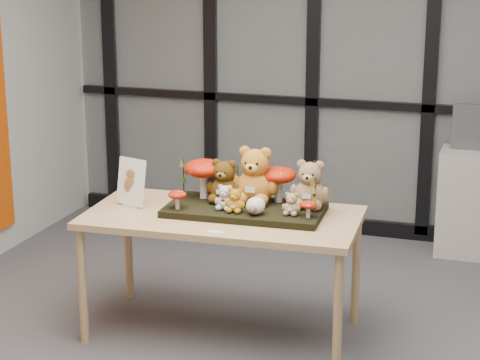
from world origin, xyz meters
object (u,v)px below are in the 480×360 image
(display_table, at_px, (222,225))
(bear_small_yellow, at_px, (235,199))
(bear_pooh_yellow, at_px, (255,172))
(mushroom_front_left, at_px, (177,199))
(bear_tan_back, at_px, (310,181))
(bear_white_bow, at_px, (225,196))
(mushroom_back_left, at_px, (204,177))
(mushroom_front_right, at_px, (308,208))
(plush_cream_hedgehog, at_px, (256,205))
(bear_brown_medium, at_px, (224,178))
(mushroom_back_right, at_px, (279,183))
(sign_holder, at_px, (131,184))
(bear_beige_small, at_px, (292,202))
(cabinet, at_px, (480,204))
(diorama_tray, at_px, (245,210))

(display_table, bearing_deg, bear_small_yellow, -29.58)
(bear_pooh_yellow, xyz_separation_m, mushroom_front_left, (-0.38, -0.27, -0.12))
(bear_tan_back, bearing_deg, bear_white_bow, -158.92)
(mushroom_back_left, xyz_separation_m, mushroom_front_left, (-0.07, -0.26, -0.07))
(mushroom_back_left, relative_size, mushroom_front_right, 2.47)
(bear_pooh_yellow, distance_m, plush_cream_hedgehog, 0.27)
(bear_brown_medium, distance_m, mushroom_back_right, 0.32)
(bear_small_yellow, distance_m, bear_white_bow, 0.08)
(bear_white_bow, xyz_separation_m, sign_holder, (-0.59, 0.01, 0.01))
(bear_beige_small, height_order, mushroom_back_right, mushroom_back_right)
(bear_brown_medium, distance_m, mushroom_front_left, 0.31)
(bear_small_yellow, height_order, cabinet, bear_small_yellow)
(plush_cream_hedgehog, height_order, mushroom_back_left, mushroom_back_left)
(bear_brown_medium, distance_m, mushroom_back_left, 0.14)
(display_table, xyz_separation_m, plush_cream_hedgehog, (0.22, -0.05, 0.16))
(bear_pooh_yellow, xyz_separation_m, mushroom_front_right, (0.37, -0.19, -0.13))
(bear_pooh_yellow, xyz_separation_m, bear_brown_medium, (-0.18, -0.04, -0.04))
(bear_brown_medium, height_order, bear_tan_back, bear_tan_back)
(display_table, xyz_separation_m, bear_brown_medium, (-0.03, 0.13, 0.25))
(bear_pooh_yellow, xyz_separation_m, mushroom_back_right, (0.13, 0.06, -0.07))
(diorama_tray, bearing_deg, mushroom_back_right, 43.24)
(bear_tan_back, relative_size, mushroom_front_right, 2.89)
(bear_small_yellow, height_order, plush_cream_hedgehog, bear_small_yellow)
(bear_pooh_yellow, distance_m, mushroom_back_left, 0.32)
(diorama_tray, distance_m, mushroom_front_left, 0.40)
(bear_tan_back, distance_m, bear_beige_small, 0.20)
(mushroom_back_right, height_order, cabinet, mushroom_back_right)
(bear_pooh_yellow, bearing_deg, bear_beige_small, -35.31)
(bear_small_yellow, distance_m, mushroom_front_left, 0.34)
(bear_small_yellow, relative_size, plush_cream_hedgehog, 1.43)
(display_table, height_order, mushroom_front_right, mushroom_front_right)
(bear_pooh_yellow, height_order, mushroom_front_left, bear_pooh_yellow)
(bear_brown_medium, height_order, cabinet, bear_brown_medium)
(bear_beige_small, xyz_separation_m, sign_holder, (-0.98, -0.01, 0.02))
(bear_brown_medium, bearing_deg, bear_tan_back, 3.13)
(bear_brown_medium, relative_size, mushroom_back_right, 1.22)
(diorama_tray, distance_m, mushroom_front_right, 0.41)
(bear_brown_medium, xyz_separation_m, cabinet, (1.38, 1.73, -0.52))
(bear_beige_small, bearing_deg, bear_white_bow, -179.71)
(cabinet, bearing_deg, bear_pooh_yellow, -125.58)
(bear_beige_small, distance_m, cabinet, 2.13)
(cabinet, bearing_deg, diorama_tray, -124.56)
(mushroom_front_right, relative_size, sign_holder, 0.37)
(bear_pooh_yellow, height_order, bear_white_bow, bear_pooh_yellow)
(bear_brown_medium, relative_size, bear_tan_back, 0.92)
(bear_pooh_yellow, relative_size, bear_brown_medium, 1.31)
(diorama_tray, height_order, bear_pooh_yellow, bear_pooh_yellow)
(display_table, xyz_separation_m, mushroom_back_left, (-0.17, 0.16, 0.24))
(mushroom_front_left, height_order, sign_holder, sign_holder)
(bear_beige_small, xyz_separation_m, mushroom_back_left, (-0.58, 0.16, 0.06))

